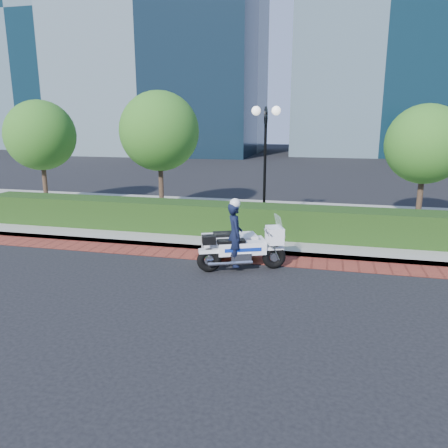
% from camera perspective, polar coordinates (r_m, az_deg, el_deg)
% --- Properties ---
extents(ground, '(120.00, 120.00, 0.00)m').
position_cam_1_polar(ground, '(11.53, -3.63, -6.35)').
color(ground, black).
rests_on(ground, ground).
extents(brick_strip, '(60.00, 1.00, 0.01)m').
position_cam_1_polar(brick_strip, '(12.89, -1.67, -4.12)').
color(brick_strip, maroon).
rests_on(brick_strip, ground).
extents(sidewalk, '(60.00, 8.00, 0.15)m').
position_cam_1_polar(sidewalk, '(17.11, 2.27, 0.56)').
color(sidewalk, gray).
rests_on(sidewalk, ground).
extents(hedge_main, '(18.00, 1.20, 1.00)m').
position_cam_1_polar(hedge_main, '(14.69, 0.45, 0.69)').
color(hedge_main, black).
rests_on(hedge_main, sidewalk).
extents(lamppost, '(1.02, 0.70, 4.21)m').
position_cam_1_polar(lamppost, '(15.74, 5.42, 10.00)').
color(lamppost, black).
rests_on(lamppost, sidewalk).
extents(tree_a, '(3.00, 3.00, 4.58)m').
position_cam_1_polar(tree_a, '(20.83, -22.86, 10.61)').
color(tree_a, '#332319').
rests_on(tree_a, sidewalk).
extents(tree_b, '(3.20, 3.20, 4.89)m').
position_cam_1_polar(tree_b, '(18.15, -8.44, 11.89)').
color(tree_b, '#332319').
rests_on(tree_b, sidewalk).
extents(tree_c, '(2.80, 2.80, 4.30)m').
position_cam_1_polar(tree_c, '(17.19, 24.81, 9.43)').
color(tree_c, '#332319').
rests_on(tree_c, sidewalk).
extents(tower_far_left, '(16.00, 14.00, 34.00)m').
position_cam_1_polar(tower_far_left, '(69.90, -22.90, 23.37)').
color(tower_far_left, black).
rests_on(tower_far_left, ground).
extents(police_motorcycle, '(2.48, 1.85, 1.95)m').
position_cam_1_polar(police_motorcycle, '(11.80, 1.57, -2.45)').
color(police_motorcycle, black).
rests_on(police_motorcycle, ground).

